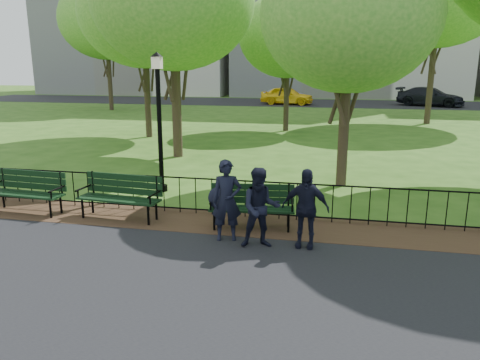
% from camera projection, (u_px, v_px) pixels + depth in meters
% --- Properties ---
extents(ground, '(120.00, 120.00, 0.00)m').
position_uv_depth(ground, '(255.00, 252.00, 8.96)').
color(ground, '#2C5516').
extents(asphalt_path, '(60.00, 9.20, 0.01)m').
position_uv_depth(asphalt_path, '(207.00, 358.00, 5.73)').
color(asphalt_path, black).
rests_on(asphalt_path, ground).
extents(dirt_strip, '(60.00, 1.60, 0.01)m').
position_uv_depth(dirt_strip, '(267.00, 225.00, 10.38)').
color(dirt_strip, '#372516').
rests_on(dirt_strip, ground).
extents(far_street, '(70.00, 9.00, 0.01)m').
position_uv_depth(far_street, '(323.00, 103.00, 42.18)').
color(far_street, black).
rests_on(far_street, ground).
extents(iron_fence, '(24.06, 0.06, 1.00)m').
position_uv_depth(iron_fence, '(271.00, 198.00, 10.74)').
color(iron_fence, black).
rests_on(iron_fence, ground).
extents(park_bench_main, '(1.88, 0.78, 1.04)m').
position_uv_depth(park_bench_main, '(236.00, 200.00, 10.08)').
color(park_bench_main, black).
rests_on(park_bench_main, ground).
extents(park_bench_left_a, '(1.99, 0.77, 1.11)m').
position_uv_depth(park_bench_left_a, '(121.00, 192.00, 10.78)').
color(park_bench_left_a, black).
rests_on(park_bench_left_a, ground).
extents(park_bench_left_b, '(1.95, 0.72, 1.09)m').
position_uv_depth(park_bench_left_b, '(28.00, 187.00, 11.23)').
color(park_bench_left_b, black).
rests_on(park_bench_left_b, ground).
extents(lamppost, '(0.34, 0.34, 3.81)m').
position_uv_depth(lamppost, '(159.00, 118.00, 12.74)').
color(lamppost, black).
rests_on(lamppost, ground).
extents(tree_near_w, '(5.90, 5.90, 8.23)m').
position_uv_depth(tree_near_w, '(173.00, 0.00, 16.73)').
color(tree_near_w, '#2D2116').
rests_on(tree_near_w, ground).
extents(tree_near_e, '(4.93, 4.93, 6.87)m').
position_uv_depth(tree_near_e, '(350.00, 16.00, 12.72)').
color(tree_near_e, '#2D2116').
rests_on(tree_near_e, ground).
extents(tree_mid_w, '(5.99, 5.99, 8.34)m').
position_uv_depth(tree_mid_w, '(143.00, 12.00, 21.54)').
color(tree_mid_w, '#2D2116').
rests_on(tree_mid_w, ground).
extents(tree_far_c, '(5.04, 5.04, 7.03)m').
position_uv_depth(tree_far_c, '(288.00, 36.00, 23.80)').
color(tree_far_c, '#2D2116').
rests_on(tree_far_c, ground).
extents(tree_far_w, '(6.86, 6.86, 9.57)m').
position_uv_depth(tree_far_w, '(106.00, 19.00, 34.48)').
color(tree_far_w, '#2D2116').
rests_on(tree_far_w, ground).
extents(person_left, '(0.68, 0.53, 1.65)m').
position_uv_depth(person_left, '(227.00, 200.00, 9.38)').
color(person_left, black).
rests_on(person_left, asphalt_path).
extents(person_mid, '(0.84, 0.58, 1.58)m').
position_uv_depth(person_mid, '(261.00, 208.00, 9.01)').
color(person_mid, black).
rests_on(person_mid, asphalt_path).
extents(person_right, '(0.94, 0.44, 1.57)m').
position_uv_depth(person_right, '(305.00, 208.00, 9.02)').
color(person_right, black).
rests_on(person_right, asphalt_path).
extents(taxi, '(4.69, 2.34, 1.53)m').
position_uv_depth(taxi, '(287.00, 96.00, 40.49)').
color(taxi, yellow).
rests_on(taxi, far_street).
extents(sedan_silver, '(4.26, 2.90, 1.33)m').
position_uv_depth(sedan_silver, '(286.00, 96.00, 41.86)').
color(sedan_silver, '#A0A2A8').
rests_on(sedan_silver, far_street).
extents(sedan_dark, '(5.79, 4.02, 1.56)m').
position_uv_depth(sedan_dark, '(430.00, 97.00, 39.04)').
color(sedan_dark, black).
rests_on(sedan_dark, far_street).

